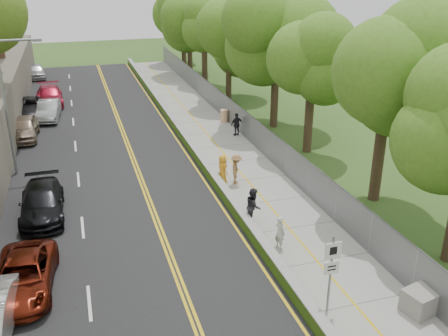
{
  "coord_description": "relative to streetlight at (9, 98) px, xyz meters",
  "views": [
    {
      "loc": [
        -6.87,
        -16.05,
        11.74
      ],
      "look_at": [
        0.5,
        8.0,
        1.4
      ],
      "focal_mm": 40.0,
      "sensor_mm": 36.0,
      "label": 1
    }
  ],
  "objects": [
    {
      "name": "ground",
      "position": [
        10.46,
        -14.0,
        -4.64
      ],
      "size": [
        140.0,
        140.0,
        0.0
      ],
      "primitive_type": "plane",
      "color": "#33511E",
      "rests_on": "ground"
    },
    {
      "name": "road",
      "position": [
        5.06,
        1.0,
        -4.62
      ],
      "size": [
        11.2,
        66.0,
        0.04
      ],
      "primitive_type": "cube",
      "color": "black",
      "rests_on": "ground"
    },
    {
      "name": "sidewalk",
      "position": [
        13.01,
        1.0,
        -4.61
      ],
      "size": [
        4.2,
        66.0,
        0.05
      ],
      "primitive_type": "cube",
      "color": "gray",
      "rests_on": "ground"
    },
    {
      "name": "jersey_barrier",
      "position": [
        10.71,
        1.0,
        -4.34
      ],
      "size": [
        0.42,
        66.0,
        0.6
      ],
      "primitive_type": "cube",
      "color": "#6AD11B",
      "rests_on": "ground"
    },
    {
      "name": "chainlink_fence",
      "position": [
        15.11,
        1.0,
        -3.64
      ],
      "size": [
        0.04,
        66.0,
        2.0
      ],
      "primitive_type": "cube",
      "color": "slate",
      "rests_on": "ground"
    },
    {
      "name": "trees_fenceside",
      "position": [
        17.46,
        1.0,
        2.36
      ],
      "size": [
        7.0,
        66.0,
        14.0
      ],
      "primitive_type": null,
      "color": "#538623",
      "rests_on": "ground"
    },
    {
      "name": "streetlight",
      "position": [
        0.0,
        0.0,
        0.0
      ],
      "size": [
        2.52,
        0.22,
        8.0
      ],
      "color": "gray",
      "rests_on": "ground"
    },
    {
      "name": "signpost",
      "position": [
        11.51,
        -17.02,
        -2.68
      ],
      "size": [
        0.62,
        0.09,
        3.1
      ],
      "color": "gray",
      "rests_on": "sidewalk"
    },
    {
      "name": "construction_barrel",
      "position": [
        14.76,
        6.42,
        -4.1
      ],
      "size": [
        0.59,
        0.59,
        0.98
      ],
      "primitive_type": "cylinder",
      "color": "#D06514",
      "rests_on": "sidewalk"
    },
    {
      "name": "concrete_block",
      "position": [
        14.76,
        -18.0,
        -4.15
      ],
      "size": [
        1.5,
        1.25,
        0.87
      ],
      "primitive_type": "cube",
      "rotation": [
        0.0,
        0.0,
        0.23
      ],
      "color": "slate",
      "rests_on": "sidewalk"
    },
    {
      "name": "car_2",
      "position": [
        0.96,
        -12.51,
        -3.94
      ],
      "size": [
        2.59,
        4.95,
        1.33
      ],
      "primitive_type": "imported",
      "rotation": [
        0.0,
        0.0,
        -0.08
      ],
      "color": "#541509",
      "rests_on": "road"
    },
    {
      "name": "car_3",
      "position": [
        1.46,
        -6.2,
        -3.87
      ],
      "size": [
        2.06,
        5.05,
        1.46
      ],
      "primitive_type": "imported",
      "rotation": [
        0.0,
        0.0,
        -0.0
      ],
      "color": "black",
      "rests_on": "road"
    },
    {
      "name": "car_4",
      "position": [
        -0.14,
        6.72,
        -3.81
      ],
      "size": [
        2.0,
        4.7,
        1.58
      ],
      "primitive_type": "imported",
      "rotation": [
        0.0,
        0.0,
        -0.03
      ],
      "color": "gray",
      "rests_on": "road"
    },
    {
      "name": "car_5",
      "position": [
        1.46,
        11.29,
        -3.86
      ],
      "size": [
        1.95,
        4.62,
        1.48
      ],
      "primitive_type": "imported",
      "rotation": [
        0.0,
        0.0,
        -0.08
      ],
      "color": "#A3A6A9",
      "rests_on": "road"
    },
    {
      "name": "car_6",
      "position": [
        -0.14,
        13.1,
        -3.91
      ],
      "size": [
        2.6,
        5.13,
        1.39
      ],
      "primitive_type": "imported",
      "rotation": [
        0.0,
        0.0,
        0.06
      ],
      "color": "black",
      "rests_on": "road"
    },
    {
      "name": "car_7",
      "position": [
        1.46,
        16.09,
        -3.81
      ],
      "size": [
        2.42,
        5.53,
        1.58
      ],
      "primitive_type": "imported",
      "rotation": [
        0.0,
        0.0,
        0.04
      ],
      "color": "maroon",
      "rests_on": "road"
    },
    {
      "name": "car_8",
      "position": [
        -0.14,
        28.14,
        -3.84
      ],
      "size": [
        2.22,
        4.6,
        1.52
      ],
      "primitive_type": "imported",
      "rotation": [
        0.0,
        0.0,
        0.1
      ],
      "color": "#BBBBBF",
      "rests_on": "road"
    },
    {
      "name": "painter_0",
      "position": [
        11.21,
        -4.88,
        -3.75
      ],
      "size": [
        0.72,
        0.93,
        1.67
      ],
      "primitive_type": "imported",
      "rotation": [
        0.0,
        0.0,
        1.83
      ],
      "color": "orange",
      "rests_on": "sidewalk"
    },
    {
      "name": "painter_1",
      "position": [
        11.56,
        -12.46,
        -3.82
      ],
      "size": [
        0.52,
        0.65,
        1.54
      ],
      "primitive_type": "imported",
      "rotation": [
        0.0,
        0.0,
        1.87
      ],
      "color": "beige",
      "rests_on": "sidewalk"
    },
    {
      "name": "painter_2",
      "position": [
        11.21,
        -10.01,
        -3.67
      ],
      "size": [
        0.94,
        1.07,
        1.84
      ],
      "primitive_type": "imported",
      "rotation": [
        0.0,
        0.0,
        1.26
      ],
      "color": "#242328",
      "rests_on": "sidewalk"
    },
    {
      "name": "painter_3",
      "position": [
        11.91,
        -5.28,
        -3.71
      ],
      "size": [
        1.03,
        1.3,
        1.75
      ],
      "primitive_type": "imported",
      "rotation": [
        0.0,
        0.0,
        1.18
      ],
      "color": "olive",
      "rests_on": "sidewalk"
    },
    {
      "name": "person_far",
      "position": [
        14.66,
        2.91,
        -3.75
      ],
      "size": [
        1.06,
        0.63,
        1.68
      ],
      "primitive_type": "imported",
      "rotation": [
        0.0,
        0.0,
        3.38
      ],
      "color": "black",
      "rests_on": "sidewalk"
    }
  ]
}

